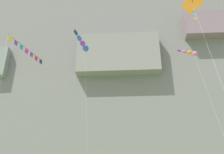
% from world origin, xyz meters
% --- Properties ---
extents(cliff_face, '(180.00, 24.62, 83.00)m').
position_xyz_m(cliff_face, '(-0.03, 58.44, 41.48)').
color(cliff_face, slate).
rests_on(cliff_face, ground).
extents(kite_diamond_high_right, '(2.98, 1.51, 19.01)m').
position_xyz_m(kite_diamond_high_right, '(7.34, 14.94, 17.50)').
color(kite_diamond_high_right, orange).
rests_on(kite_diamond_high_right, ground).
extents(kite_windsock_low_center, '(4.27, 5.07, 21.94)m').
position_xyz_m(kite_windsock_low_center, '(10.17, 28.08, 21.48)').
color(kite_windsock_low_center, pink).
rests_on(kite_windsock_low_center, ground).
extents(kite_windsock_upper_mid, '(3.07, 5.59, 25.35)m').
position_xyz_m(kite_windsock_upper_mid, '(-4.61, 29.83, 24.76)').
color(kite_windsock_upper_mid, blue).
rests_on(kite_windsock_upper_mid, ground).
extents(kite_banner_mid_right, '(2.33, 7.55, 20.38)m').
position_xyz_m(kite_banner_mid_right, '(-10.34, 23.99, 19.52)').
color(kite_banner_mid_right, black).
rests_on(kite_banner_mid_right, ground).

